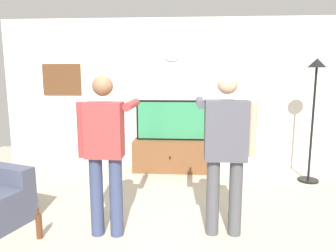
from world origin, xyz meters
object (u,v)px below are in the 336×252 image
(wall_clock, at_px, (172,52))
(framed_picture, at_px, (62,79))
(person_standing_nearer_lamp, at_px, (105,148))
(beverage_bottle, at_px, (39,226))
(tv_stand, at_px, (171,156))
(floor_lamp, at_px, (315,95))
(person_standing_nearer_couch, at_px, (225,145))
(television, at_px, (171,120))

(wall_clock, bearing_deg, framed_picture, 179.86)
(person_standing_nearer_lamp, height_order, beverage_bottle, person_standing_nearer_lamp)
(person_standing_nearer_lamp, bearing_deg, tv_stand, 76.64)
(tv_stand, xyz_separation_m, floor_lamp, (2.26, -0.40, 1.12))
(person_standing_nearer_couch, height_order, beverage_bottle, person_standing_nearer_couch)
(beverage_bottle, bearing_deg, framed_picture, 106.22)
(floor_lamp, height_order, person_standing_nearer_lamp, floor_lamp)
(wall_clock, relative_size, beverage_bottle, 0.96)
(floor_lamp, bearing_deg, person_standing_nearer_couch, -130.83)
(television, bearing_deg, person_standing_nearer_lamp, -103.10)
(tv_stand, relative_size, wall_clock, 4.11)
(tv_stand, xyz_separation_m, television, (-0.00, 0.05, 0.63))
(television, xyz_separation_m, framed_picture, (-2.04, 0.25, 0.71))
(framed_picture, xyz_separation_m, person_standing_nearer_couch, (2.75, -2.49, -0.63))
(floor_lamp, distance_m, person_standing_nearer_couch, 2.41)
(tv_stand, distance_m, beverage_bottle, 2.74)
(framed_picture, bearing_deg, person_standing_nearer_lamp, -60.02)
(television, distance_m, framed_picture, 2.18)
(framed_picture, xyz_separation_m, floor_lamp, (4.30, -0.69, -0.22))
(floor_lamp, relative_size, person_standing_nearer_couch, 1.13)
(television, height_order, person_standing_nearer_couch, person_standing_nearer_couch)
(wall_clock, distance_m, person_standing_nearer_lamp, 2.88)
(person_standing_nearer_couch, distance_m, beverage_bottle, 2.14)
(television, bearing_deg, wall_clock, 90.00)
(tv_stand, height_order, framed_picture, framed_picture)
(television, xyz_separation_m, person_standing_nearer_lamp, (-0.55, -2.35, 0.06))
(floor_lamp, relative_size, person_standing_nearer_lamp, 1.14)
(framed_picture, height_order, person_standing_nearer_lamp, framed_picture)
(person_standing_nearer_lamp, bearing_deg, person_standing_nearer_couch, 4.66)
(person_standing_nearer_lamp, bearing_deg, framed_picture, 119.98)
(floor_lamp, xyz_separation_m, person_standing_nearer_couch, (-1.55, -1.80, -0.41))
(television, bearing_deg, beverage_bottle, -116.63)
(television, xyz_separation_m, floor_lamp, (2.26, -0.45, 0.49))
(framed_picture, distance_m, person_standing_nearer_lamp, 3.07)
(framed_picture, distance_m, beverage_bottle, 3.21)
(tv_stand, height_order, person_standing_nearer_couch, person_standing_nearer_couch)
(television, xyz_separation_m, beverage_bottle, (-1.25, -2.49, -0.77))
(television, xyz_separation_m, wall_clock, (0.00, 0.24, 1.20))
(wall_clock, height_order, framed_picture, wall_clock)
(floor_lamp, bearing_deg, framed_picture, 170.84)
(person_standing_nearer_couch, bearing_deg, person_standing_nearer_lamp, -175.34)
(television, bearing_deg, person_standing_nearer_couch, -72.50)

